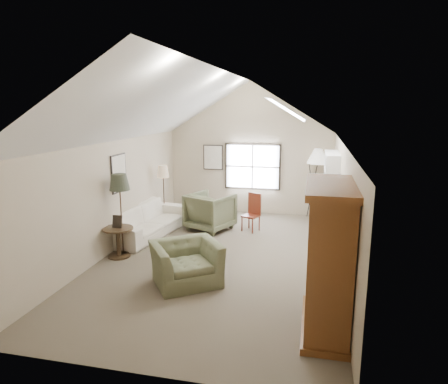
% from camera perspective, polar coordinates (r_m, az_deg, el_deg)
% --- Properties ---
extents(room_shell, '(5.01, 8.01, 4.00)m').
position_cam_1_polar(room_shell, '(8.26, -0.62, 11.76)').
color(room_shell, brown).
rests_on(room_shell, ground).
extents(window, '(1.72, 0.08, 1.42)m').
position_cam_1_polar(window, '(12.27, 4.10, 3.64)').
color(window, black).
rests_on(window, room_shell).
extents(skylight, '(0.80, 1.20, 0.52)m').
position_cam_1_polar(skylight, '(8.96, 9.03, 11.73)').
color(skylight, white).
rests_on(skylight, room_shell).
extents(wall_art, '(1.97, 3.71, 0.88)m').
position_cam_1_polar(wall_art, '(10.78, -8.00, 3.85)').
color(wall_art, black).
rests_on(wall_art, room_shell).
extents(armoire, '(0.60, 1.50, 2.20)m').
position_cam_1_polar(armoire, '(6.05, 14.69, -9.23)').
color(armoire, brown).
rests_on(armoire, ground).
extents(tv_alcove, '(0.32, 1.30, 2.10)m').
position_cam_1_polar(tv_alcove, '(9.88, 14.93, -0.61)').
color(tv_alcove, white).
rests_on(tv_alcove, ground).
extents(media_console, '(0.34, 1.18, 0.60)m').
position_cam_1_polar(media_console, '(10.10, 14.55, -5.31)').
color(media_console, '#382316').
rests_on(media_console, ground).
extents(tv_panel, '(0.05, 0.90, 0.55)m').
position_cam_1_polar(tv_panel, '(9.93, 14.74, -1.90)').
color(tv_panel, black).
rests_on(tv_panel, media_console).
extents(sofa, '(1.44, 2.80, 0.78)m').
position_cam_1_polar(sofa, '(10.50, -10.87, -3.95)').
color(sofa, silver).
rests_on(sofa, ground).
extents(armchair_near, '(1.59, 1.55, 0.78)m').
position_cam_1_polar(armchair_near, '(7.61, -5.42, -10.08)').
color(armchair_near, '#616949').
rests_on(armchair_near, ground).
extents(armchair_far, '(1.41, 1.42, 0.99)m').
position_cam_1_polar(armchair_far, '(10.73, -1.97, -2.79)').
color(armchair_far, '#575E41').
rests_on(armchair_far, ground).
extents(coffee_table, '(0.97, 0.76, 0.44)m').
position_cam_1_polar(coffee_table, '(8.43, -4.12, -9.06)').
color(coffee_table, '#3E2B19').
rests_on(coffee_table, ground).
extents(bowl, '(0.27, 0.27, 0.05)m').
position_cam_1_polar(bowl, '(8.35, -4.14, -7.50)').
color(bowl, '#352315').
rests_on(bowl, coffee_table).
extents(side_table, '(0.76, 0.76, 0.67)m').
position_cam_1_polar(side_table, '(9.14, -14.84, -6.96)').
color(side_table, '#352315').
rests_on(side_table, ground).
extents(side_chair, '(0.52, 0.52, 1.01)m').
position_cam_1_polar(side_chair, '(10.61, 3.85, -2.95)').
color(side_chair, maroon).
rests_on(side_chair, ground).
extents(tripod_lamp, '(0.80, 0.80, 2.10)m').
position_cam_1_polar(tripod_lamp, '(11.95, 13.08, 1.18)').
color(tripod_lamp, silver).
rests_on(tripod_lamp, ground).
extents(dark_lamp, '(0.51, 0.51, 1.86)m').
position_cam_1_polar(dark_lamp, '(9.14, -14.47, -3.03)').
color(dark_lamp, '#262A1D').
rests_on(dark_lamp, ground).
extents(tan_lamp, '(0.38, 0.38, 1.67)m').
position_cam_1_polar(tan_lamp, '(11.46, -8.59, -0.20)').
color(tan_lamp, tan).
rests_on(tan_lamp, ground).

